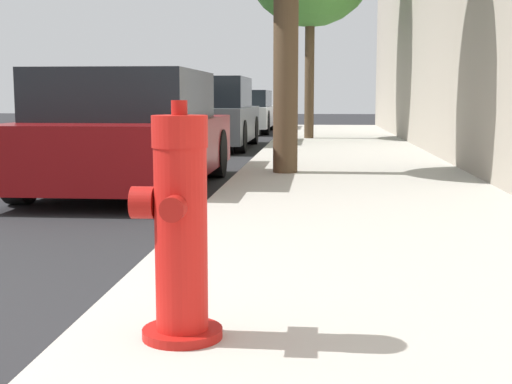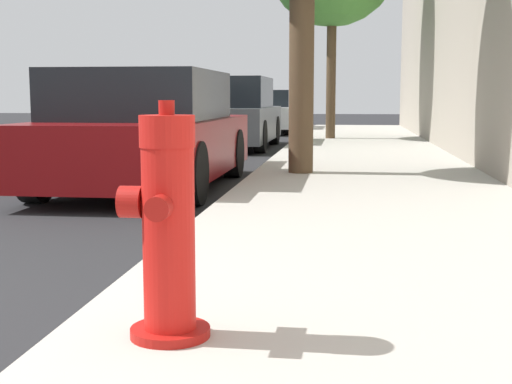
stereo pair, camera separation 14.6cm
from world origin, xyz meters
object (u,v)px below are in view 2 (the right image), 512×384
(fire_hydrant, at_px, (167,230))
(parked_car_near, at_px, (146,133))
(parked_car_far, at_px, (263,112))
(parked_car_mid, at_px, (227,115))

(fire_hydrant, relative_size, parked_car_near, 0.22)
(parked_car_near, height_order, parked_car_far, parked_car_near)
(parked_car_near, bearing_deg, fire_hydrant, -73.20)
(parked_car_near, height_order, parked_car_mid, parked_car_mid)
(fire_hydrant, distance_m, parked_car_near, 5.47)
(fire_hydrant, height_order, parked_car_mid, parked_car_mid)
(parked_car_mid, height_order, parked_car_far, parked_car_mid)
(parked_car_near, bearing_deg, parked_car_mid, 91.38)
(parked_car_mid, xyz_separation_m, parked_car_far, (-0.04, 6.37, -0.07))
(fire_hydrant, xyz_separation_m, parked_car_mid, (-1.73, 11.58, 0.12))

